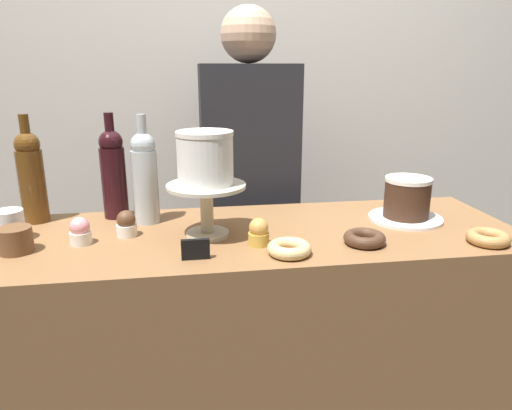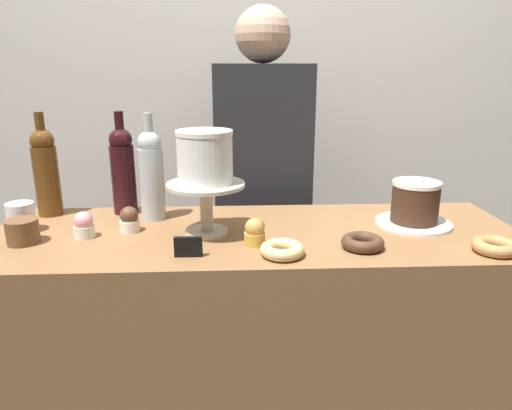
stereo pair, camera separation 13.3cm
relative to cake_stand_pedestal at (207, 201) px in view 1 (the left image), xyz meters
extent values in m
cube|color=silver|center=(0.14, 0.85, 0.27)|extent=(6.00, 0.05, 2.60)
cube|color=brown|center=(0.14, 0.01, -0.57)|extent=(1.52, 0.53, 0.93)
cylinder|color=beige|center=(0.00, 0.00, -0.09)|extent=(0.12, 0.12, 0.01)
cylinder|color=beige|center=(0.00, 0.00, -0.03)|extent=(0.04, 0.04, 0.13)
cylinder|color=beige|center=(0.00, 0.00, 0.04)|extent=(0.22, 0.22, 0.01)
cylinder|color=white|center=(0.00, 0.00, 0.11)|extent=(0.15, 0.15, 0.13)
cylinder|color=white|center=(0.00, 0.00, 0.19)|extent=(0.15, 0.15, 0.01)
cylinder|color=white|center=(0.61, 0.05, -0.10)|extent=(0.22, 0.22, 0.01)
cylinder|color=#3D2619|center=(0.61, 0.05, -0.03)|extent=(0.14, 0.14, 0.11)
cylinder|color=white|center=(0.61, 0.05, 0.03)|extent=(0.14, 0.14, 0.01)
cylinder|color=#B2BCC1|center=(-0.17, 0.15, 0.01)|extent=(0.08, 0.08, 0.22)
sphere|color=#B2BCC1|center=(-0.17, 0.15, 0.14)|extent=(0.07, 0.07, 0.07)
cylinder|color=#B2BCC1|center=(-0.17, 0.15, 0.19)|extent=(0.03, 0.03, 0.08)
cylinder|color=black|center=(-0.27, 0.22, 0.01)|extent=(0.08, 0.08, 0.22)
sphere|color=black|center=(-0.27, 0.22, 0.14)|extent=(0.07, 0.07, 0.07)
cylinder|color=black|center=(-0.27, 0.22, 0.19)|extent=(0.03, 0.03, 0.08)
cylinder|color=#5B3814|center=(-0.51, 0.21, 0.01)|extent=(0.08, 0.08, 0.22)
sphere|color=#5B3814|center=(-0.51, 0.21, 0.14)|extent=(0.07, 0.07, 0.07)
cylinder|color=#5B3814|center=(-0.51, 0.21, 0.19)|extent=(0.03, 0.03, 0.08)
cylinder|color=white|center=(-0.34, -0.01, -0.08)|extent=(0.06, 0.06, 0.03)
sphere|color=pink|center=(-0.34, -0.01, -0.05)|extent=(0.05, 0.05, 0.05)
cylinder|color=white|center=(-0.22, 0.03, -0.08)|extent=(0.06, 0.06, 0.03)
sphere|color=brown|center=(-0.22, 0.03, -0.05)|extent=(0.05, 0.05, 0.05)
cylinder|color=gold|center=(0.13, -0.09, -0.08)|extent=(0.06, 0.06, 0.03)
sphere|color=#CC9347|center=(0.13, -0.09, -0.05)|extent=(0.05, 0.05, 0.05)
torus|color=#E0C17F|center=(0.20, -0.17, -0.08)|extent=(0.11, 0.11, 0.03)
torus|color=#B27F47|center=(0.74, -0.18, -0.08)|extent=(0.11, 0.11, 0.03)
torus|color=#472D1E|center=(0.41, -0.13, -0.08)|extent=(0.11, 0.11, 0.03)
cylinder|color=brown|center=(-0.49, -0.05, -0.10)|extent=(0.08, 0.08, 0.01)
cylinder|color=brown|center=(-0.49, -0.05, -0.08)|extent=(0.08, 0.08, 0.01)
cylinder|color=brown|center=(-0.49, -0.05, -0.07)|extent=(0.08, 0.08, 0.01)
cylinder|color=brown|center=(-0.49, -0.05, -0.06)|extent=(0.08, 0.08, 0.01)
cylinder|color=brown|center=(-0.49, -0.05, -0.05)|extent=(0.08, 0.08, 0.01)
cylinder|color=brown|center=(-0.49, -0.05, -0.04)|extent=(0.08, 0.08, 0.01)
cube|color=black|center=(-0.04, -0.16, -0.07)|extent=(0.07, 0.01, 0.05)
cylinder|color=white|center=(-0.53, 0.05, -0.06)|extent=(0.08, 0.08, 0.09)
cube|color=black|center=(0.19, 0.51, -0.61)|extent=(0.28, 0.18, 0.85)
cube|color=#232328|center=(0.19, 0.51, 0.09)|extent=(0.36, 0.22, 0.55)
sphere|color=tan|center=(0.19, 0.51, 0.47)|extent=(0.20, 0.20, 0.20)
camera|label=1|loc=(-0.05, -1.25, 0.36)|focal=32.95mm
camera|label=2|loc=(0.08, -1.26, 0.36)|focal=32.95mm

